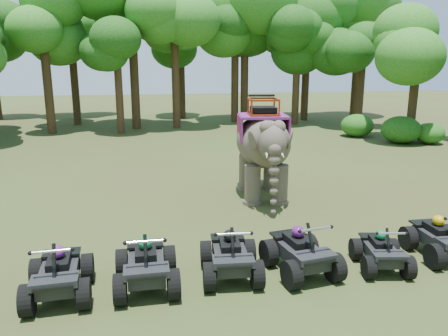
{
  "coord_description": "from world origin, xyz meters",
  "views": [
    {
      "loc": [
        -2.06,
        -10.6,
        4.87
      ],
      "look_at": [
        0.0,
        1.2,
        1.9
      ],
      "focal_mm": 35.0,
      "sensor_mm": 36.0,
      "label": 1
    }
  ],
  "objects_px": {
    "elephant": "(263,147)",
    "atv_2": "(230,250)",
    "atv_4": "(382,246)",
    "atv_3": "(301,246)",
    "atv_1": "(146,258)",
    "atv_5": "(441,233)",
    "atv_0": "(58,267)"
  },
  "relations": [
    {
      "from": "atv_0",
      "to": "atv_2",
      "type": "height_order",
      "value": "atv_0"
    },
    {
      "from": "atv_0",
      "to": "atv_3",
      "type": "bearing_deg",
      "value": -2.02
    },
    {
      "from": "atv_2",
      "to": "atv_5",
      "type": "bearing_deg",
      "value": 5.27
    },
    {
      "from": "atv_3",
      "to": "atv_1",
      "type": "bearing_deg",
      "value": 171.7
    },
    {
      "from": "atv_1",
      "to": "atv_5",
      "type": "distance_m",
      "value": 7.32
    },
    {
      "from": "atv_1",
      "to": "atv_4",
      "type": "distance_m",
      "value": 5.53
    },
    {
      "from": "atv_1",
      "to": "atv_4",
      "type": "relative_size",
      "value": 1.21
    },
    {
      "from": "atv_0",
      "to": "atv_4",
      "type": "relative_size",
      "value": 1.18
    },
    {
      "from": "atv_0",
      "to": "elephant",
      "type": "bearing_deg",
      "value": 41.88
    },
    {
      "from": "elephant",
      "to": "atv_5",
      "type": "height_order",
      "value": "elephant"
    },
    {
      "from": "elephant",
      "to": "atv_0",
      "type": "height_order",
      "value": "elephant"
    },
    {
      "from": "elephant",
      "to": "atv_4",
      "type": "distance_m",
      "value": 6.35
    },
    {
      "from": "atv_3",
      "to": "atv_4",
      "type": "height_order",
      "value": "atv_3"
    },
    {
      "from": "atv_4",
      "to": "atv_5",
      "type": "height_order",
      "value": "atv_5"
    },
    {
      "from": "atv_4",
      "to": "atv_2",
      "type": "bearing_deg",
      "value": -174.01
    },
    {
      "from": "atv_2",
      "to": "atv_4",
      "type": "relative_size",
      "value": 1.17
    },
    {
      "from": "atv_1",
      "to": "atv_2",
      "type": "relative_size",
      "value": 1.03
    },
    {
      "from": "atv_2",
      "to": "atv_4",
      "type": "bearing_deg",
      "value": 0.68
    },
    {
      "from": "atv_0",
      "to": "atv_3",
      "type": "distance_m",
      "value": 5.36
    },
    {
      "from": "atv_2",
      "to": "atv_5",
      "type": "relative_size",
      "value": 1.02
    },
    {
      "from": "elephant",
      "to": "atv_2",
      "type": "distance_m",
      "value": 6.39
    },
    {
      "from": "elephant",
      "to": "atv_1",
      "type": "relative_size",
      "value": 2.34
    },
    {
      "from": "atv_0",
      "to": "atv_2",
      "type": "relative_size",
      "value": 1.01
    },
    {
      "from": "atv_4",
      "to": "atv_5",
      "type": "xyz_separation_m",
      "value": [
        1.79,
        0.32,
        0.08
      ]
    },
    {
      "from": "atv_3",
      "to": "atv_2",
      "type": "bearing_deg",
      "value": 167.17
    },
    {
      "from": "atv_0",
      "to": "atv_5",
      "type": "height_order",
      "value": "atv_0"
    },
    {
      "from": "atv_4",
      "to": "atv_3",
      "type": "bearing_deg",
      "value": -173.98
    },
    {
      "from": "atv_1",
      "to": "atv_4",
      "type": "xyz_separation_m",
      "value": [
        5.52,
        -0.06,
        -0.12
      ]
    },
    {
      "from": "atv_1",
      "to": "elephant",
      "type": "bearing_deg",
      "value": 54.13
    },
    {
      "from": "atv_1",
      "to": "atv_5",
      "type": "bearing_deg",
      "value": 1.05
    },
    {
      "from": "atv_0",
      "to": "atv_1",
      "type": "distance_m",
      "value": 1.81
    },
    {
      "from": "elephant",
      "to": "atv_1",
      "type": "xyz_separation_m",
      "value": [
        -4.19,
        -6.02,
        -1.14
      ]
    }
  ]
}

